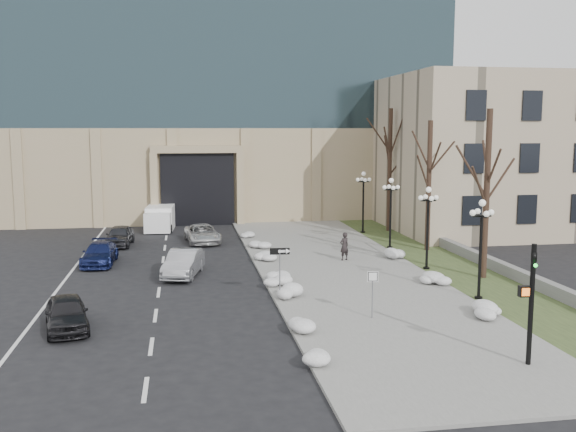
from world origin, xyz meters
The scene contains 35 objects.
ground centered at (0.00, 0.00, 0.00)m, with size 160.00×160.00×0.00m, color black.
sidewalk centered at (3.50, 14.00, 0.06)m, with size 9.00×40.00×0.12m, color gray.
curb centered at (-1.00, 14.00, 0.07)m, with size 0.30×40.00×0.14m, color gray.
grass_strip centered at (10.00, 14.00, 0.05)m, with size 4.00×40.00×0.10m, color #324120.
stone_wall centered at (12.00, 16.00, 0.35)m, with size 0.50×30.00×0.70m, color slate.
office_tower centered at (-2.01, 43.58, 18.49)m, with size 40.00×24.70×36.00m.
classical_building centered at (22.00, 27.98, 6.00)m, with size 22.00×18.12×12.00m.
car_a centered at (-9.92, 4.62, 0.68)m, with size 1.60×3.96×1.35m, color black.
car_b centered at (-5.27, 13.33, 0.72)m, with size 1.53×4.40×1.45m, color #A3A4AA.
car_c centered at (-10.15, 17.26, 0.64)m, with size 1.79×4.41×1.28m, color navy.
car_d centered at (-3.93, 23.63, 0.64)m, with size 2.13×4.62×1.28m, color silver.
car_e centered at (-9.56, 23.35, 0.69)m, with size 1.64×4.07×1.39m, color #323338.
pedestrian centered at (4.28, 15.53, 0.96)m, with size 0.62×0.41×1.69m, color black.
box_truck centered at (-7.01, 30.43, 0.90)m, with size 2.43×6.00×1.86m.
one_way_sign centered at (-0.74, 7.22, 2.11)m, with size 0.95×0.26×2.56m.
keep_sign centered at (2.47, 3.75, 1.56)m, with size 0.46×0.11×2.12m.
traffic_signal centered at (6.07, -2.21, 2.10)m, with size 0.72×0.96×4.23m.
snow_clump_a centered at (-0.79, -1.45, 0.30)m, with size 1.10×1.60×0.36m, color white.
snow_clump_b centered at (-0.81, 2.48, 0.30)m, with size 1.10×1.60×0.36m, color white.
snow_clump_c centered at (-0.39, 7.56, 0.30)m, with size 1.10×1.60×0.36m, color white.
snow_clump_d centered at (-0.47, 11.27, 0.30)m, with size 1.10×1.60×0.36m, color white.
snow_clump_e centered at (-0.44, 16.29, 0.30)m, with size 1.10×1.60×0.36m, color white.
snow_clump_f centered at (-0.31, 20.12, 0.30)m, with size 1.10×1.60×0.36m, color white.
snow_clump_g centered at (-0.81, 24.97, 0.30)m, with size 1.10×1.60×0.36m, color white.
snow_clump_h centered at (7.38, 3.25, 0.30)m, with size 1.10×1.60×0.36m, color white.
snow_clump_i centered at (7.31, 8.96, 0.30)m, with size 1.10×1.60×0.36m, color white.
snow_clump_j centered at (7.43, 15.14, 0.30)m, with size 1.10×1.60×0.36m, color white.
snow_clump_k centered at (-0.54, 9.86, 0.30)m, with size 1.10×1.60×0.36m, color white.
lamppost_a centered at (8.30, 6.00, 3.07)m, with size 1.18×1.18×4.76m.
lamppost_b centered at (8.30, 12.50, 3.07)m, with size 1.18×1.18×4.76m.
lamppost_c centered at (8.30, 19.00, 3.07)m, with size 1.18×1.18×4.76m.
lamppost_d centered at (8.30, 25.50, 3.07)m, with size 1.18×1.18×4.76m.
tree_near centered at (10.50, 10.00, 5.83)m, with size 3.20×3.20×9.00m.
tree_mid centered at (10.50, 18.00, 5.50)m, with size 3.20×3.20×8.50m.
tree_far centered at (10.50, 26.00, 6.15)m, with size 3.20×3.20×9.50m.
Camera 1 is at (-5.23, -21.28, 7.97)m, focal length 40.00 mm.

